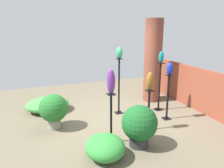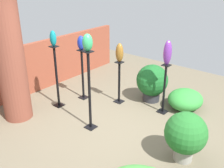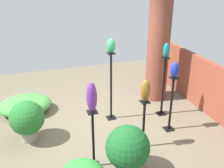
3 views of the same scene
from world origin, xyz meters
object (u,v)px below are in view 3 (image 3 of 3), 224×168
at_px(art_vase_jade, 111,46).
at_px(art_vase_bronze, 146,91).
at_px(pedestal_violet, 93,143).
at_px(potted_plant_front_left, 27,119).
at_px(art_vase_violet, 92,97).
at_px(pedestal_teal, 163,89).
at_px(pedestal_bronze, 143,127).
at_px(brick_pillar, 158,50).
at_px(pedestal_cobalt, 171,107).
at_px(pedestal_jade, 111,90).
at_px(art_vase_teal, 166,50).
at_px(potted_plant_front_right, 128,149).
at_px(art_vase_cobalt, 175,70).

distance_m(art_vase_jade, art_vase_bronze, 1.33).
distance_m(pedestal_violet, potted_plant_front_left, 1.54).
xyz_separation_m(art_vase_violet, art_vase_jade, (-1.43, 0.78, 0.37)).
height_order(pedestal_teal, pedestal_bronze, pedestal_teal).
xyz_separation_m(brick_pillar, art_vase_jade, (0.66, -1.45, 0.39)).
height_order(pedestal_cobalt, art_vase_jade, art_vase_jade).
xyz_separation_m(pedestal_jade, art_vase_teal, (0.19, 1.18, 0.83)).
relative_size(art_vase_bronze, potted_plant_front_left, 0.49).
bearing_deg(art_vase_jade, pedestal_teal, 80.82).
relative_size(brick_pillar, pedestal_cobalt, 2.20).
bearing_deg(art_vase_bronze, art_vase_violet, -77.26).
xyz_separation_m(pedestal_cobalt, art_vase_jade, (-0.82, -1.03, 1.16)).
bearing_deg(brick_pillar, art_vase_jade, -65.40).
relative_size(pedestal_violet, potted_plant_front_right, 1.24).
bearing_deg(potted_plant_front_right, potted_plant_front_left, -134.03).
height_order(art_vase_teal, art_vase_cobalt, art_vase_teal).
relative_size(pedestal_teal, art_vase_bronze, 3.33).
xyz_separation_m(pedestal_jade, pedestal_bronze, (1.20, 0.24, -0.28)).
height_order(art_vase_violet, potted_plant_front_left, art_vase_violet).
height_order(pedestal_bronze, art_vase_bronze, art_vase_bronze).
bearing_deg(brick_pillar, art_vase_teal, -17.37).
xyz_separation_m(pedestal_teal, pedestal_violet, (1.24, -1.96, -0.15)).
relative_size(pedestal_cobalt, art_vase_teal, 3.67).
relative_size(art_vase_teal, art_vase_bronze, 0.78).
relative_size(brick_pillar, art_vase_bronze, 6.28).
bearing_deg(art_vase_bronze, art_vase_jade, -168.57).
bearing_deg(pedestal_violet, pedestal_bronze, 102.74).
xyz_separation_m(pedestal_bronze, potted_plant_front_right, (0.55, -0.53, 0.03)).
bearing_deg(art_vase_teal, pedestal_bronze, -42.76).
xyz_separation_m(art_vase_bronze, potted_plant_front_right, (0.55, -0.53, -0.71)).
bearing_deg(brick_pillar, potted_plant_front_right, -35.68).
distance_m(pedestal_jade, potted_plant_front_left, 1.84).
bearing_deg(pedestal_jade, pedestal_bronze, 11.43).
xyz_separation_m(pedestal_bronze, art_vase_jade, (-1.20, -0.24, 1.26)).
bearing_deg(pedestal_violet, pedestal_jade, 151.53).
relative_size(art_vase_cobalt, art_vase_bronze, 0.76).
bearing_deg(art_vase_violet, art_vase_jade, 151.53).
relative_size(pedestal_violet, pedestal_jade, 0.70).
bearing_deg(pedestal_teal, art_vase_jade, -99.18).
bearing_deg(potted_plant_front_right, pedestal_bronze, 135.99).
relative_size(art_vase_cobalt, potted_plant_front_right, 0.36).
bearing_deg(art_vase_cobalt, pedestal_violet, -71.30).
bearing_deg(art_vase_cobalt, art_vase_jade, -128.66).
bearing_deg(art_vase_jade, pedestal_cobalt, 51.34).
relative_size(art_vase_teal, art_vase_jade, 1.07).
relative_size(brick_pillar, pedestal_bronze, 2.67).
distance_m(art_vase_teal, potted_plant_front_left, 3.17).
bearing_deg(art_vase_bronze, pedestal_violet, -77.26).
bearing_deg(pedestal_cobalt, art_vase_cobalt, -104.04).
bearing_deg(pedestal_bronze, art_vase_bronze, 0.00).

